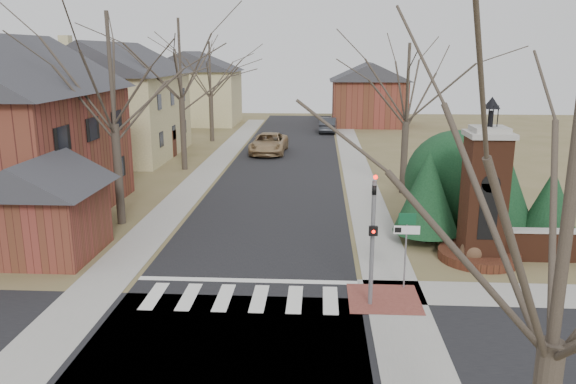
# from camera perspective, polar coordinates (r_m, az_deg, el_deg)

# --- Properties ---
(ground) EXTENTS (120.00, 120.00, 0.00)m
(ground) POSITION_cam_1_polar(r_m,az_deg,el_deg) (18.65, -5.08, -11.74)
(ground) COLOR brown
(ground) RESTS_ON ground
(main_street) EXTENTS (8.00, 70.00, 0.01)m
(main_street) POSITION_cam_1_polar(r_m,az_deg,el_deg) (39.52, -0.52, 2.22)
(main_street) COLOR black
(main_street) RESTS_ON ground
(cross_street) EXTENTS (120.00, 8.00, 0.01)m
(cross_street) POSITION_cam_1_polar(r_m,az_deg,el_deg) (16.03, -6.68, -16.36)
(cross_street) COLOR black
(cross_street) RESTS_ON ground
(crosswalk_zone) EXTENTS (8.00, 2.20, 0.02)m
(crosswalk_zone) POSITION_cam_1_polar(r_m,az_deg,el_deg) (19.36, -4.74, -10.70)
(crosswalk_zone) COLOR silver
(crosswalk_zone) RESTS_ON ground
(stop_bar) EXTENTS (8.00, 0.35, 0.02)m
(stop_bar) POSITION_cam_1_polar(r_m,az_deg,el_deg) (20.72, -4.16, -8.97)
(stop_bar) COLOR silver
(stop_bar) RESTS_ON ground
(sidewalk_right_main) EXTENTS (2.00, 60.00, 0.02)m
(sidewalk_right_main) POSITION_cam_1_polar(r_m,az_deg,el_deg) (39.52, 7.03, 2.13)
(sidewalk_right_main) COLOR gray
(sidewalk_right_main) RESTS_ON ground
(sidewalk_left) EXTENTS (2.00, 60.00, 0.02)m
(sidewalk_left) POSITION_cam_1_polar(r_m,az_deg,el_deg) (40.20, -7.94, 2.30)
(sidewalk_left) COLOR gray
(sidewalk_left) RESTS_ON ground
(curb_apron) EXTENTS (2.40, 2.40, 0.02)m
(curb_apron) POSITION_cam_1_polar(r_m,az_deg,el_deg) (19.49, 9.71, -10.67)
(curb_apron) COLOR brown
(curb_apron) RESTS_ON ground
(traffic_signal_pole) EXTENTS (0.28, 0.41, 4.50)m
(traffic_signal_pole) POSITION_cam_1_polar(r_m,az_deg,el_deg) (18.12, 8.62, -3.82)
(traffic_signal_pole) COLOR slate
(traffic_signal_pole) RESTS_ON ground
(sign_post) EXTENTS (0.90, 0.07, 2.75)m
(sign_post) POSITION_cam_1_polar(r_m,az_deg,el_deg) (19.81, 11.92, -4.35)
(sign_post) COLOR slate
(sign_post) RESTS_ON ground
(brick_gate_monument) EXTENTS (3.20, 3.20, 6.47)m
(brick_gate_monument) POSITION_cam_1_polar(r_m,az_deg,el_deg) (23.30, 19.19, -1.50)
(brick_gate_monument) COLOR #4D2616
(brick_gate_monument) RESTS_ON ground
(house_brick_left) EXTENTS (9.80, 11.80, 9.42)m
(house_brick_left) POSITION_cam_1_polar(r_m,az_deg,el_deg) (31.01, -27.07, 6.16)
(house_brick_left) COLOR maroon
(house_brick_left) RESTS_ON ground
(house_stucco_left) EXTENTS (9.80, 12.80, 9.28)m
(house_stucco_left) POSITION_cam_1_polar(r_m,az_deg,el_deg) (46.60, -17.13, 9.12)
(house_stucco_left) COLOR beige
(house_stucco_left) RESTS_ON ground
(garage_left) EXTENTS (4.80, 4.80, 4.29)m
(garage_left) POSITION_cam_1_polar(r_m,az_deg,el_deg) (24.54, -23.70, -0.98)
(garage_left) COLOR maroon
(garage_left) RESTS_ON ground
(house_distant_left) EXTENTS (10.80, 8.80, 8.53)m
(house_distant_left) POSITION_cam_1_polar(r_m,az_deg,el_deg) (66.33, -9.58, 10.52)
(house_distant_left) COLOR beige
(house_distant_left) RESTS_ON ground
(house_distant_right) EXTENTS (8.80, 8.80, 7.30)m
(house_distant_right) POSITION_cam_1_polar(r_m,az_deg,el_deg) (64.97, 8.18, 9.97)
(house_distant_right) COLOR maroon
(house_distant_right) RESTS_ON ground
(evergreen_near) EXTENTS (2.80, 2.80, 4.10)m
(evergreen_near) POSITION_cam_1_polar(r_m,az_deg,el_deg) (24.74, 13.97, 0.07)
(evergreen_near) COLOR #473D33
(evergreen_near) RESTS_ON ground
(evergreen_mid) EXTENTS (3.40, 3.40, 4.70)m
(evergreen_mid) POSITION_cam_1_polar(r_m,az_deg,el_deg) (26.61, 20.54, 1.22)
(evergreen_mid) COLOR #473D33
(evergreen_mid) RESTS_ON ground
(evergreen_far) EXTENTS (2.40, 2.40, 3.30)m
(evergreen_far) POSITION_cam_1_polar(r_m,az_deg,el_deg) (26.52, 25.16, -0.83)
(evergreen_far) COLOR #473D33
(evergreen_far) RESTS_ON ground
(evergreen_mass) EXTENTS (4.80, 4.80, 4.80)m
(evergreen_mass) POSITION_cam_1_polar(r_m,az_deg,el_deg) (27.48, 16.74, 1.47)
(evergreen_mass) COLOR black
(evergreen_mass) RESTS_ON ground
(bare_tree_0) EXTENTS (8.05, 8.05, 11.15)m
(bare_tree_0) POSITION_cam_1_polar(r_m,az_deg,el_deg) (27.33, -17.65, 12.56)
(bare_tree_0) COLOR #473D33
(bare_tree_0) RESTS_ON ground
(bare_tree_1) EXTENTS (8.40, 8.40, 11.64)m
(bare_tree_1) POSITION_cam_1_polar(r_m,az_deg,el_deg) (39.77, -10.96, 13.70)
(bare_tree_1) COLOR #473D33
(bare_tree_1) RESTS_ON ground
(bare_tree_2) EXTENTS (7.35, 7.35, 10.19)m
(bare_tree_2) POSITION_cam_1_polar(r_m,az_deg,el_deg) (52.59, -7.96, 12.74)
(bare_tree_2) COLOR #473D33
(bare_tree_2) RESTS_ON ground
(bare_tree_3) EXTENTS (7.00, 7.00, 9.70)m
(bare_tree_3) POSITION_cam_1_polar(r_m,az_deg,el_deg) (33.00, 12.10, 11.29)
(bare_tree_3) COLOR #473D33
(bare_tree_3) RESTS_ON ground
(bare_tree_4) EXTENTS (6.65, 6.65, 9.21)m
(bare_tree_4) POSITION_cam_1_polar(r_m,az_deg,el_deg) (8.52, 26.93, 0.73)
(bare_tree_4) COLOR #473D33
(bare_tree_4) RESTS_ON ground
(pickup_truck) EXTENTS (2.97, 6.03, 1.65)m
(pickup_truck) POSITION_cam_1_polar(r_m,az_deg,el_deg) (46.11, -1.96, 4.95)
(pickup_truck) COLOR #9D7E56
(pickup_truck) RESTS_ON ground
(distant_car) EXTENTS (1.95, 4.86, 1.57)m
(distant_car) POSITION_cam_1_polar(r_m,az_deg,el_deg) (58.60, 4.09, 6.83)
(distant_car) COLOR #2F3136
(distant_car) RESTS_ON ground
(dry_shrub_left) EXTENTS (0.93, 0.93, 0.93)m
(dry_shrub_left) POSITION_cam_1_polar(r_m,az_deg,el_deg) (23.32, 18.16, -5.79)
(dry_shrub_left) COLOR #513825
(dry_shrub_left) RESTS_ON ground
(dry_shrub_right) EXTENTS (0.64, 0.64, 0.64)m
(dry_shrub_right) POSITION_cam_1_polar(r_m,az_deg,el_deg) (23.57, 19.89, -6.09)
(dry_shrub_right) COLOR brown
(dry_shrub_right) RESTS_ON ground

